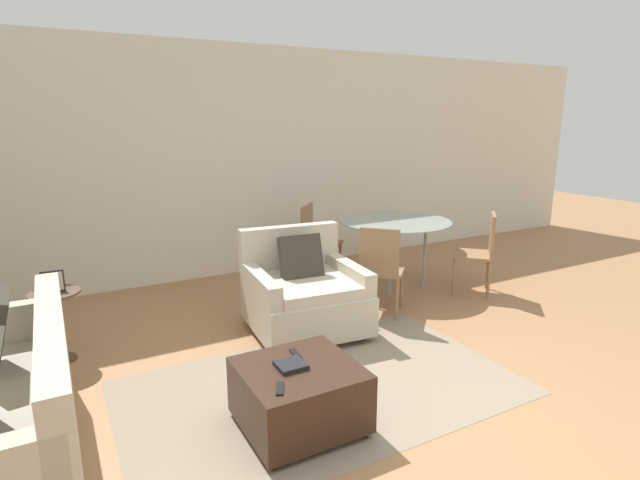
# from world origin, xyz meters

# --- Properties ---
(ground_plane) EXTENTS (20.00, 20.00, 0.00)m
(ground_plane) POSITION_xyz_m (0.00, 0.00, 0.00)
(ground_plane) COLOR #A3754C
(wall_back) EXTENTS (12.00, 0.06, 2.75)m
(wall_back) POSITION_xyz_m (0.00, 3.76, 1.38)
(wall_back) COLOR silver
(wall_back) RESTS_ON ground_plane
(area_rug) EXTENTS (2.79, 1.69, 0.01)m
(area_rug) POSITION_xyz_m (-0.41, 0.76, 0.00)
(area_rug) COLOR gray
(area_rug) RESTS_ON ground_plane
(armchair) EXTENTS (1.04, 1.02, 0.91)m
(armchair) POSITION_xyz_m (-0.06, 1.74, 0.35)
(armchair) COLOR beige
(armchair) RESTS_ON ground_plane
(ottoman) EXTENTS (0.71, 0.67, 0.41)m
(ottoman) POSITION_xyz_m (-0.76, 0.43, 0.23)
(ottoman) COLOR #382319
(ottoman) RESTS_ON ground_plane
(book_stack) EXTENTS (0.18, 0.17, 0.03)m
(book_stack) POSITION_xyz_m (-0.81, 0.45, 0.43)
(book_stack) COLOR black
(book_stack) RESTS_ON ottoman
(tv_remote_primary) EXTENTS (0.06, 0.14, 0.01)m
(tv_remote_primary) POSITION_xyz_m (-0.71, 0.59, 0.42)
(tv_remote_primary) COLOR black
(tv_remote_primary) RESTS_ON ottoman
(tv_remote_secondary) EXTENTS (0.10, 0.14, 0.01)m
(tv_remote_secondary) POSITION_xyz_m (-0.97, 0.24, 0.42)
(tv_remote_secondary) COLOR black
(tv_remote_secondary) RESTS_ON ottoman
(side_table) EXTENTS (0.38, 0.38, 0.58)m
(side_table) POSITION_xyz_m (-2.04, 2.14, 0.40)
(side_table) COLOR #4C3828
(side_table) RESTS_ON ground_plane
(picture_frame) EXTENTS (0.17, 0.07, 0.17)m
(picture_frame) POSITION_xyz_m (-2.04, 2.14, 0.66)
(picture_frame) COLOR black
(picture_frame) RESTS_ON side_table
(dining_table) EXTENTS (1.26, 1.26, 0.77)m
(dining_table) POSITION_xyz_m (1.43, 2.37, 0.70)
(dining_table) COLOR #8C9E99
(dining_table) RESTS_ON ground_plane
(dining_chair_near_left) EXTENTS (0.59, 0.59, 0.90)m
(dining_chair_near_left) POSITION_xyz_m (0.75, 1.70, 0.52)
(dining_chair_near_left) COLOR #93704C
(dining_chair_near_left) RESTS_ON ground_plane
(dining_chair_near_right) EXTENTS (0.59, 0.59, 0.90)m
(dining_chair_near_right) POSITION_xyz_m (2.10, 1.70, 0.52)
(dining_chair_near_right) COLOR #93704C
(dining_chair_near_right) RESTS_ON ground_plane
(dining_chair_far_left) EXTENTS (0.59, 0.59, 0.90)m
(dining_chair_far_left) POSITION_xyz_m (0.75, 3.05, 0.52)
(dining_chair_far_left) COLOR #93704C
(dining_chair_far_left) RESTS_ON ground_plane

